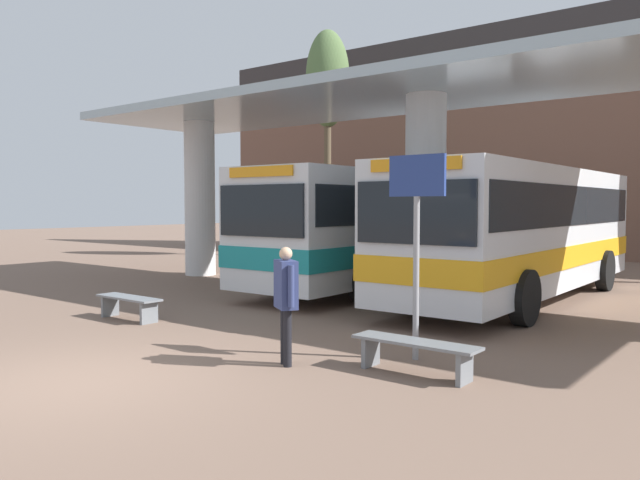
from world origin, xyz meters
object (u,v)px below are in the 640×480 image
object	(u,v)px
waiting_bench_mid_platform	(415,349)
parked_car_street	(306,230)
poplar_tree_behind_left	(328,83)
pedestrian_waiting	(286,293)
transit_bus_center_bay	(521,227)
info_sign_platform	(417,214)
waiting_bench_near_pillar	(129,303)
transit_bus_left_bay	(393,223)

from	to	relation	value
waiting_bench_mid_platform	parked_car_street	bearing A→B (deg)	133.35
poplar_tree_behind_left	pedestrian_waiting	bearing A→B (deg)	-54.25
transit_bus_center_bay	info_sign_platform	bearing A→B (deg)	97.35
info_sign_platform	parked_car_street	xyz separation A→B (m)	(-14.60, 15.17, -1.11)
waiting_bench_near_pillar	info_sign_platform	xyz separation A→B (m)	(6.02, 0.73, 1.79)
transit_bus_center_bay	waiting_bench_near_pillar	size ratio (longest dim) A/B	6.53
transit_bus_center_bay	transit_bus_left_bay	bearing A→B (deg)	-7.22
transit_bus_left_bay	poplar_tree_behind_left	xyz separation A→B (m)	(-7.38, 6.58, 5.80)
transit_bus_center_bay	pedestrian_waiting	world-z (taller)	transit_bus_center_bay
poplar_tree_behind_left	transit_bus_center_bay	bearing A→B (deg)	-32.05
waiting_bench_mid_platform	waiting_bench_near_pillar	bearing A→B (deg)	180.00
waiting_bench_mid_platform	info_sign_platform	bearing A→B (deg)	119.18
waiting_bench_mid_platform	poplar_tree_behind_left	size ratio (longest dim) A/B	0.18
parked_car_street	pedestrian_waiting	bearing A→B (deg)	-55.17
waiting_bench_mid_platform	pedestrian_waiting	size ratio (longest dim) A/B	1.06
transit_bus_left_bay	info_sign_platform	size ratio (longest dim) A/B	3.67
transit_bus_center_bay	info_sign_platform	size ratio (longest dim) A/B	3.50
info_sign_platform	parked_car_street	size ratio (longest dim) A/B	0.64
info_sign_platform	transit_bus_center_bay	bearing A→B (deg)	98.01
transit_bus_center_bay	pedestrian_waiting	distance (m)	8.14
waiting_bench_near_pillar	pedestrian_waiting	world-z (taller)	pedestrian_waiting
parked_car_street	waiting_bench_mid_platform	bearing A→B (deg)	-50.59
waiting_bench_near_pillar	info_sign_platform	size ratio (longest dim) A/B	0.54
transit_bus_center_bay	info_sign_platform	distance (m)	6.74
info_sign_platform	waiting_bench_mid_platform	bearing A→B (deg)	-60.82
transit_bus_left_bay	poplar_tree_behind_left	world-z (taller)	poplar_tree_behind_left
info_sign_platform	pedestrian_waiting	world-z (taller)	info_sign_platform
pedestrian_waiting	poplar_tree_behind_left	size ratio (longest dim) A/B	0.17
transit_bus_left_bay	waiting_bench_near_pillar	distance (m)	8.06
waiting_bench_near_pillar	pedestrian_waiting	bearing A→B (deg)	-8.39
poplar_tree_behind_left	parked_car_street	distance (m)	7.12
transit_bus_left_bay	parked_car_street	distance (m)	12.73
transit_bus_left_bay	waiting_bench_mid_platform	size ratio (longest dim) A/B	6.18
waiting_bench_near_pillar	pedestrian_waiting	size ratio (longest dim) A/B	0.96
transit_bus_left_bay	transit_bus_center_bay	distance (m)	3.86
waiting_bench_mid_platform	pedestrian_waiting	bearing A→B (deg)	-157.37
transit_bus_left_bay	waiting_bench_near_pillar	world-z (taller)	transit_bus_left_bay
transit_bus_left_bay	transit_bus_center_bay	size ratio (longest dim) A/B	1.05
pedestrian_waiting	transit_bus_left_bay	bearing A→B (deg)	145.35
waiting_bench_mid_platform	parked_car_street	distance (m)	21.87
pedestrian_waiting	parked_car_street	xyz separation A→B (m)	(-13.33, 16.60, -0.00)
transit_bus_center_bay	waiting_bench_mid_platform	distance (m)	7.65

